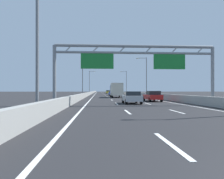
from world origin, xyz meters
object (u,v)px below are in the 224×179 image
streetlamp_left_near (41,29)px  streetlamp_left_far (90,81)px  sign_gantry (135,59)px  silver_car (132,97)px  streetlamp_right_mid (146,74)px  streetlamp_right_far (126,81)px  yellow_car (108,92)px  red_car (152,96)px  box_truck (116,90)px  blue_car (112,93)px  streetlamp_left_mid (84,74)px

streetlamp_left_near → streetlamp_left_far: (0.00, 73.41, 0.00)m
sign_gantry → silver_car: (0.01, 2.36, -4.10)m
streetlamp_right_mid → streetlamp_right_far: (0.00, 36.71, 0.00)m
sign_gantry → yellow_car: sign_gantry is taller
silver_car → streetlamp_left_far: bearing=96.8°
red_car → streetlamp_right_far: bearing=86.2°
streetlamp_left_far → box_truck: 42.42m
streetlamp_left_far → red_car: 59.10m
streetlamp_left_far → blue_car: streetlamp_left_far is taller
streetlamp_right_far → blue_car: 26.49m
streetlamp_left_mid → red_car: bearing=-62.3°
streetlamp_left_far → sign_gantry: bearing=-83.5°
silver_car → yellow_car: yellow_car is taller
streetlamp_left_mid → streetlamp_right_mid: same height
blue_car → yellow_car: bearing=89.7°
streetlamp_right_far → red_car: streetlamp_right_far is taller
streetlamp_left_mid → streetlamp_right_mid: bearing=0.0°
streetlamp_right_far → sign_gantry: bearing=-96.6°
streetlamp_left_far → blue_car: size_ratio=2.11×
streetlamp_left_near → streetlamp_left_mid: size_ratio=1.00×
box_truck → streetlamp_left_mid: bearing=146.4°
blue_car → box_truck: box_truck is taller
streetlamp_left_near → streetlamp_right_mid: 39.63m
streetlamp_right_mid → streetlamp_left_far: bearing=112.1°
yellow_car → streetlamp_left_mid: bearing=-100.3°
blue_car → silver_car: bearing=-90.1°
streetlamp_left_mid → streetlamp_right_far: 39.63m
streetlamp_left_near → streetlamp_right_far: same height
silver_car → blue_car: blue_car is taller
silver_car → red_car: bearing=51.9°
sign_gantry → yellow_car: size_ratio=3.92×
streetlamp_left_far → yellow_car: size_ratio=2.17×
box_truck → streetlamp_right_mid: bearing=33.0°
sign_gantry → streetlamp_right_far: streetlamp_right_far is taller
streetlamp_left_near → streetlamp_right_mid: same height
sign_gantry → streetlamp_right_mid: 29.21m
yellow_car → blue_car: yellow_car is taller
streetlamp_left_near → blue_car: streetlamp_left_near is taller
blue_car → streetlamp_right_mid: bearing=-57.6°
streetlamp_left_near → streetlamp_left_far: size_ratio=1.00×
sign_gantry → streetlamp_left_near: size_ratio=1.81×
yellow_car → streetlamp_left_near: bearing=-95.5°
streetlamp_right_mid → box_truck: 9.74m
streetlamp_left_far → streetlamp_left_mid: bearing=-90.0°
sign_gantry → streetlamp_left_near: streetlamp_left_near is taller
blue_car → streetlamp_left_far: bearing=106.7°
streetlamp_left_near → silver_car: size_ratio=2.29×
streetlamp_left_far → yellow_car: streetlamp_left_far is taller
silver_car → box_truck: 20.98m
silver_car → blue_car: (0.06, 37.58, 0.01)m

